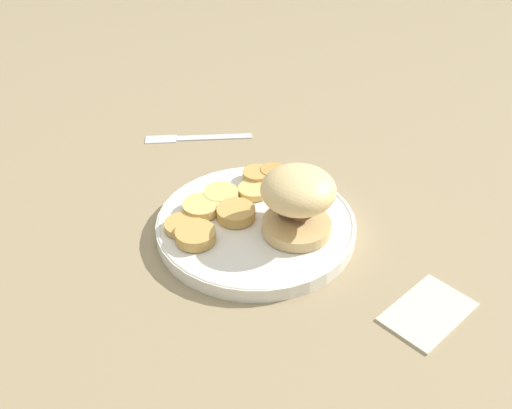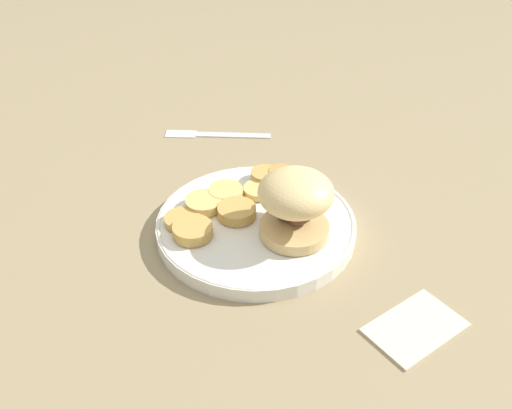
% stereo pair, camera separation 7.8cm
% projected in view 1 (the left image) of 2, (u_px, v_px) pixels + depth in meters
% --- Properties ---
extents(ground_plane, '(4.00, 4.00, 0.00)m').
position_uv_depth(ground_plane, '(256.00, 232.00, 0.81)').
color(ground_plane, '#937F5B').
extents(dinner_plate, '(0.27, 0.27, 0.02)m').
position_uv_depth(dinner_plate, '(256.00, 225.00, 0.80)').
color(dinner_plate, white).
rests_on(dinner_plate, ground_plane).
extents(sandwich, '(0.09, 0.11, 0.09)m').
position_uv_depth(sandwich, '(297.00, 198.00, 0.75)').
color(sandwich, tan).
rests_on(sandwich, dinner_plate).
extents(potato_round_0, '(0.04, 0.04, 0.02)m').
position_uv_depth(potato_round_0, '(273.00, 173.00, 0.87)').
color(potato_round_0, '#BC8942').
rests_on(potato_round_0, dinner_plate).
extents(potato_round_1, '(0.04, 0.04, 0.01)m').
position_uv_depth(potato_round_1, '(257.00, 176.00, 0.87)').
color(potato_round_1, tan).
rests_on(potato_round_1, dinner_plate).
extents(potato_round_2, '(0.05, 0.05, 0.01)m').
position_uv_depth(potato_round_2, '(196.00, 235.00, 0.76)').
color(potato_round_2, tan).
rests_on(potato_round_2, dinner_plate).
extents(potato_round_3, '(0.05, 0.05, 0.01)m').
position_uv_depth(potato_round_3, '(221.00, 195.00, 0.83)').
color(potato_round_3, '#DBB766').
rests_on(potato_round_3, dinner_plate).
extents(potato_round_4, '(0.05, 0.05, 0.01)m').
position_uv_depth(potato_round_4, '(201.00, 207.00, 0.81)').
color(potato_round_4, '#DBB766').
rests_on(potato_round_4, dinner_plate).
extents(potato_round_5, '(0.05, 0.05, 0.01)m').
position_uv_depth(potato_round_5, '(236.00, 213.00, 0.79)').
color(potato_round_5, tan).
rests_on(potato_round_5, dinner_plate).
extents(potato_round_6, '(0.05, 0.05, 0.01)m').
position_uv_depth(potato_round_6, '(183.00, 225.00, 0.78)').
color(potato_round_6, tan).
rests_on(potato_round_6, dinner_plate).
extents(potato_round_7, '(0.05, 0.05, 0.01)m').
position_uv_depth(potato_round_7, '(254.00, 190.00, 0.84)').
color(potato_round_7, '#DBB766').
rests_on(potato_round_7, dinner_plate).
extents(fork, '(0.18, 0.06, 0.00)m').
position_uv_depth(fork, '(197.00, 137.00, 1.01)').
color(fork, silver).
rests_on(fork, ground_plane).
extents(napkin, '(0.13, 0.11, 0.01)m').
position_uv_depth(napkin, '(428.00, 311.00, 0.69)').
color(napkin, beige).
rests_on(napkin, ground_plane).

